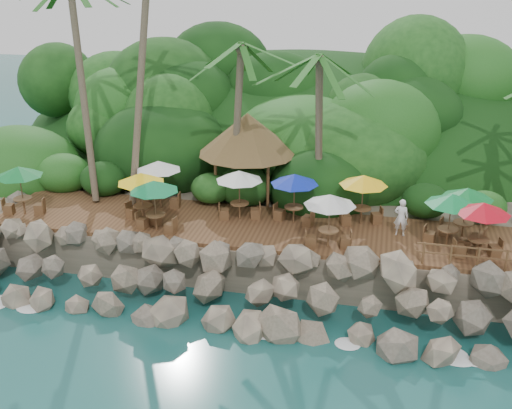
# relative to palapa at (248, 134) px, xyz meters

# --- Properties ---
(ground) EXTENTS (140.00, 140.00, 0.00)m
(ground) POSITION_rel_palapa_xyz_m (1.32, -9.88, -5.79)
(ground) COLOR #19514F
(ground) RESTS_ON ground
(land_base) EXTENTS (32.00, 25.20, 2.10)m
(land_base) POSITION_rel_palapa_xyz_m (1.32, 6.12, -4.74)
(land_base) COLOR gray
(land_base) RESTS_ON ground
(jungle_hill) EXTENTS (44.80, 28.00, 15.40)m
(jungle_hill) POSITION_rel_palapa_xyz_m (1.32, 13.62, -5.79)
(jungle_hill) COLOR #143811
(jungle_hill) RESTS_ON ground
(seawall) EXTENTS (29.00, 4.00, 2.30)m
(seawall) POSITION_rel_palapa_xyz_m (1.32, -7.88, -4.64)
(seawall) COLOR gray
(seawall) RESTS_ON ground
(terrace) EXTENTS (26.00, 5.00, 0.20)m
(terrace) POSITION_rel_palapa_xyz_m (1.32, -3.88, -3.59)
(terrace) COLOR brown
(terrace) RESTS_ON land_base
(jungle_foliage) EXTENTS (44.00, 16.00, 12.00)m
(jungle_foliage) POSITION_rel_palapa_xyz_m (1.32, 5.12, -5.79)
(jungle_foliage) COLOR #143811
(jungle_foliage) RESTS_ON ground
(foam_line) EXTENTS (25.20, 0.80, 0.06)m
(foam_line) POSITION_rel_palapa_xyz_m (1.32, -9.58, -5.76)
(foam_line) COLOR white
(foam_line) RESTS_ON ground
(palms) EXTENTS (28.94, 6.94, 13.49)m
(palms) POSITION_rel_palapa_xyz_m (3.23, -1.33, 6.05)
(palms) COLOR brown
(palms) RESTS_ON ground
(palapa) EXTENTS (5.28, 5.28, 4.60)m
(palapa) POSITION_rel_palapa_xyz_m (0.00, 0.00, 0.00)
(palapa) COLOR brown
(palapa) RESTS_ON ground
(dining_clusters) EXTENTS (24.19, 5.23, 2.52)m
(dining_clusters) POSITION_rel_palapa_xyz_m (2.29, -4.06, -1.40)
(dining_clusters) COLOR brown
(dining_clusters) RESTS_ON terrace
(waiter) EXTENTS (0.69, 0.48, 1.81)m
(waiter) POSITION_rel_palapa_xyz_m (8.13, -3.49, -2.59)
(waiter) COLOR white
(waiter) RESTS_ON terrace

